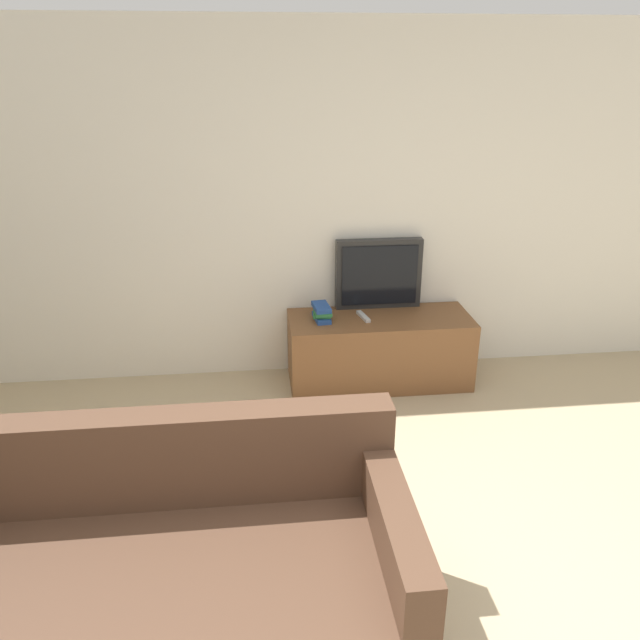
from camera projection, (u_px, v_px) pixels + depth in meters
wall_back at (330, 208)px, 4.62m from camera, size 9.00×0.06×2.60m
tv_stand at (379, 350)px, 4.76m from camera, size 1.37×0.53×0.53m
television at (379, 274)px, 4.76m from camera, size 0.66×0.09×0.54m
couch at (148, 589)px, 2.54m from camera, size 2.13×0.95×0.92m
book_stack at (322, 312)px, 4.60m from camera, size 0.15×0.24×0.11m
remote_on_stand at (363, 316)px, 4.64m from camera, size 0.08×0.20×0.02m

